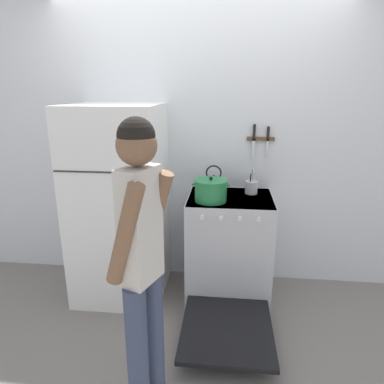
# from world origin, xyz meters

# --- Properties ---
(ground_plane) EXTENTS (14.00, 14.00, 0.00)m
(ground_plane) POSITION_xyz_m (0.00, 0.00, 0.00)
(ground_plane) COLOR slate
(wall_back) EXTENTS (10.00, 0.06, 2.55)m
(wall_back) POSITION_xyz_m (0.00, 0.03, 1.27)
(wall_back) COLOR silver
(wall_back) RESTS_ON ground_plane
(refrigerator) EXTENTS (0.74, 0.75, 1.67)m
(refrigerator) POSITION_xyz_m (-0.65, -0.36, 0.83)
(refrigerator) COLOR white
(refrigerator) RESTS_ON ground_plane
(stove_range) EXTENTS (0.71, 1.33, 0.91)m
(stove_range) POSITION_xyz_m (0.30, -0.34, 0.45)
(stove_range) COLOR silver
(stove_range) RESTS_ON ground_plane
(dutch_oven_pot) EXTENTS (0.31, 0.27, 0.20)m
(dutch_oven_pot) POSITION_xyz_m (0.14, -0.42, 1.00)
(dutch_oven_pot) COLOR #237A42
(dutch_oven_pot) RESTS_ON stove_range
(tea_kettle) EXTENTS (0.22, 0.18, 0.25)m
(tea_kettle) POSITION_xyz_m (0.15, -0.18, 0.98)
(tea_kettle) COLOR silver
(tea_kettle) RESTS_ON stove_range
(utensil_jar) EXTENTS (0.11, 0.11, 0.22)m
(utensil_jar) POSITION_xyz_m (0.48, -0.18, 0.97)
(utensil_jar) COLOR #B7BABF
(utensil_jar) RESTS_ON stove_range
(person) EXTENTS (0.35, 0.40, 1.66)m
(person) POSITION_xyz_m (-0.16, -1.50, 0.95)
(person) COLOR #38425B
(person) RESTS_ON ground_plane
(wall_knife_strip) EXTENTS (0.24, 0.03, 0.30)m
(wall_knife_strip) POSITION_xyz_m (0.55, -0.02, 1.37)
(wall_knife_strip) COLOR brown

